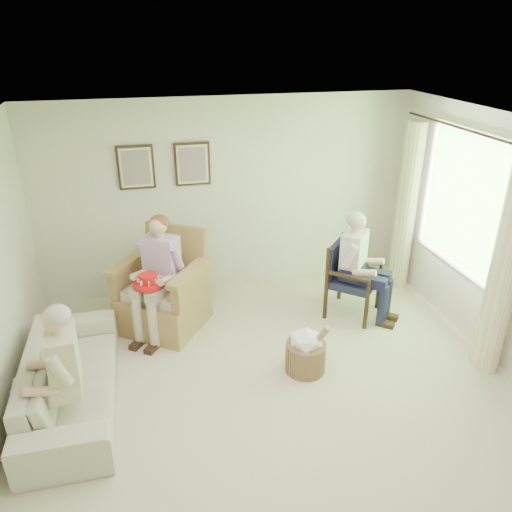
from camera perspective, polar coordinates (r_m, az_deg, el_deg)
The scene contains 16 objects.
floor at distance 5.01m, azimuth 3.20°, elevation -17.59°, with size 5.50×5.50×0.00m, color beige.
back_wall at distance 6.70m, azimuth -3.25°, elevation 6.77°, with size 5.00×0.04×2.60m, color silver.
ceiling at distance 3.78m, azimuth 4.15°, elevation 12.96°, with size 5.00×5.50×0.02m, color white.
window at distance 6.19m, azimuth 22.74°, elevation 6.10°, with size 0.13×2.50×1.63m.
curtain_left at distance 5.56m, azimuth 26.52°, elevation -1.54°, with size 0.34×0.34×2.30m, color beige.
curtain_right at distance 7.03m, azimuth 16.79°, elevation 5.31°, with size 0.34×0.34×2.30m, color beige.
framed_print_left at distance 6.44m, azimuth -13.56°, elevation 9.82°, with size 0.45×0.05×0.55m.
framed_print_right at distance 6.47m, azimuth -7.28°, elevation 10.38°, with size 0.45×0.05×0.55m.
wicker_armchair at distance 6.18m, azimuth -10.59°, elevation -4.63°, with size 0.93×0.92×1.19m.
wood_armchair at distance 6.43m, azimuth 10.85°, elevation -2.06°, with size 0.61×0.57×0.94m.
sofa at distance 5.24m, azimuth -20.38°, elevation -12.87°, with size 0.80×2.05×0.60m, color beige.
person_wicker at distance 5.83m, azimuth -10.85°, elevation -1.34°, with size 0.40×0.62×1.42m.
person_dark at distance 6.18m, azimuth 11.62°, elevation -0.43°, with size 0.40×0.63×1.35m.
person_sofa at distance 4.68m, azimuth -21.58°, elevation -11.76°, with size 0.42×0.62×1.26m.
red_hat at distance 5.72m, azimuth -12.17°, elevation -2.88°, with size 0.35×0.35×0.14m.
hatbox at distance 5.40m, azimuth 5.74°, elevation -10.72°, with size 0.51×0.51×0.63m.
Camera 1 is at (-1.12, -3.52, 3.37)m, focal length 35.00 mm.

